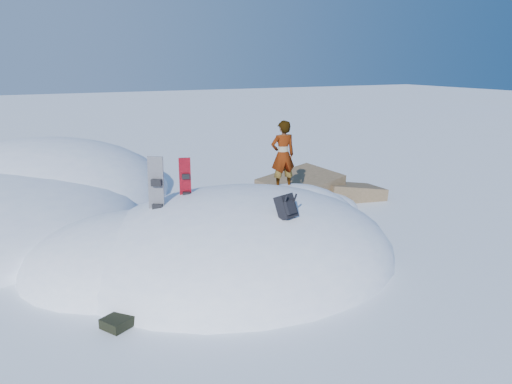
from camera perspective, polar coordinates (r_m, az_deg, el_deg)
name	(u,v)px	position (r m, az deg, el deg)	size (l,w,h in m)	color
ground	(239,259)	(10.93, -1.93, -7.61)	(120.00, 120.00, 0.00)	white
snow_mound	(228,256)	(11.07, -3.26, -7.33)	(8.00, 6.00, 3.00)	white
rock_outcrop	(310,203)	(15.12, 6.20, -1.21)	(4.68, 4.41, 1.68)	brown
snowboard_red	(186,187)	(10.72, -8.06, 0.55)	(0.27, 0.21, 1.32)	red
snowboard_dark	(157,197)	(10.21, -11.29, -0.62)	(0.34, 0.32, 1.70)	black
backpack	(287,207)	(9.38, 3.52, -1.69)	(0.43, 0.50, 0.54)	black
gear_pile	(124,318)	(8.66, -14.86, -13.74)	(0.80, 0.65, 0.21)	black
person	(283,155)	(11.99, 3.09, 4.23)	(0.61, 0.40, 1.67)	slate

